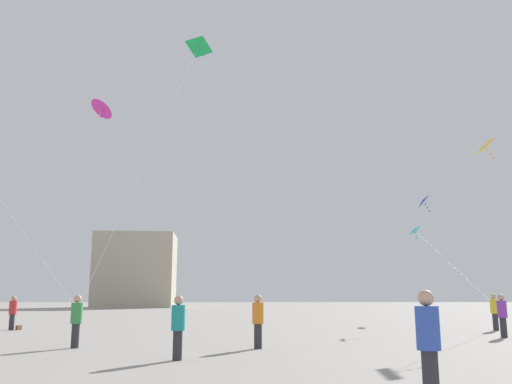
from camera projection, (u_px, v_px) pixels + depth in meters
name	position (u px, v px, depth m)	size (l,w,h in m)	color
person_in_red	(14.00, 311.00, 27.82)	(0.39, 0.39, 1.77)	#2D2D33
person_in_blue	(430.00, 340.00, 9.06)	(0.41, 0.41, 1.86)	#2D2D33
person_in_yellow	(496.00, 310.00, 27.38)	(0.41, 0.41, 1.87)	#2D2D33
person_in_teal	(179.00, 325.00, 14.86)	(0.39, 0.39, 1.77)	#2D2D33
person_in_purple	(504.00, 314.00, 22.80)	(0.40, 0.40, 1.83)	#2D2D33
person_in_orange	(259.00, 319.00, 18.06)	(0.39, 0.39, 1.80)	#2D2D33
person_in_green	(78.00, 319.00, 18.32)	(0.39, 0.39, 1.79)	#2D2D33
kite_amber_delta	(486.00, 147.00, 26.75)	(1.38, 3.11, 8.28)	yellow
kite_cyan_delta	(417.00, 232.00, 39.39)	(1.12, 12.18, 5.61)	#1EB2C6
kite_cobalt_diamond	(425.00, 201.00, 33.47)	(2.29, 5.57, 6.87)	blue
kite_emerald_delta	(198.00, 52.00, 29.07)	(3.72, 9.11, 14.46)	green
kite_magenta_diamond	(103.00, 109.00, 28.77)	(5.34, 2.04, 10.99)	#D12899
building_left_hall	(137.00, 270.00, 83.90)	(12.78, 11.03, 11.44)	#B2A893
handbag_beside_flyer	(20.00, 328.00, 27.76)	(0.32, 0.14, 0.24)	brown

